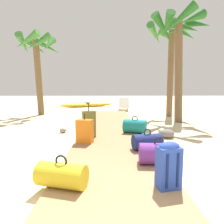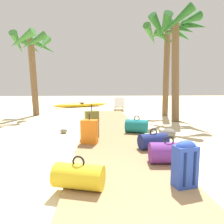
% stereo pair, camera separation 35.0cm
% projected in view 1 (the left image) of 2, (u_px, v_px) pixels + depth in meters
% --- Properties ---
extents(ground_plane, '(60.00, 60.00, 0.00)m').
position_uv_depth(ground_plane, '(111.00, 139.00, 5.13)').
color(ground_plane, beige).
extents(boardwalk, '(1.75, 9.58, 0.08)m').
position_uv_depth(boardwalk, '(111.00, 130.00, 6.08)').
color(boardwalk, '#9E7A51').
rests_on(boardwalk, ground).
extents(backpack_blue, '(0.32, 0.25, 0.61)m').
position_uv_depth(backpack_blue, '(169.00, 164.00, 2.42)').
color(backpack_blue, '#2847B7').
rests_on(backpack_blue, boardwalk).
extents(duffel_bag_purple, '(0.66, 0.40, 0.46)m').
position_uv_depth(duffel_bag_purple, '(159.00, 154.00, 3.22)').
color(duffel_bag_purple, '#6B2D84').
rests_on(duffel_bag_purple, boardwalk).
extents(duffel_bag_navy, '(0.64, 0.44, 0.43)m').
position_uv_depth(duffel_bag_navy, '(147.00, 142.00, 4.01)').
color(duffel_bag_navy, navy).
rests_on(duffel_bag_navy, boardwalk).
extents(suitcase_olive, '(0.38, 0.27, 0.86)m').
position_uv_depth(suitcase_olive, '(89.00, 124.00, 5.03)').
color(suitcase_olive, olive).
rests_on(suitcase_olive, boardwalk).
extents(duffel_bag_teal, '(0.71, 0.56, 0.49)m').
position_uv_depth(duffel_bag_teal, '(135.00, 126.00, 5.48)').
color(duffel_bag_teal, '#197A7F').
rests_on(duffel_bag_teal, boardwalk).
extents(suitcase_orange, '(0.41, 0.29, 0.69)m').
position_uv_depth(suitcase_orange, '(85.00, 131.00, 4.47)').
color(suitcase_orange, orange).
rests_on(suitcase_orange, boardwalk).
extents(duffel_bag_yellow, '(0.69, 0.47, 0.42)m').
position_uv_depth(duffel_bag_yellow, '(62.00, 175.00, 2.47)').
color(duffel_bag_yellow, gold).
rests_on(duffel_bag_yellow, boardwalk).
extents(palm_tree_near_right, '(2.22, 2.25, 4.40)m').
position_uv_depth(palm_tree_near_right, '(180.00, 37.00, 7.58)').
color(palm_tree_near_right, brown).
rests_on(palm_tree_near_right, ground).
extents(palm_tree_far_left, '(2.02, 2.22, 3.97)m').
position_uv_depth(palm_tree_far_left, '(38.00, 53.00, 9.33)').
color(palm_tree_far_left, brown).
rests_on(palm_tree_far_left, ground).
extents(palm_tree_far_right, '(2.24, 2.20, 4.37)m').
position_uv_depth(palm_tree_far_right, '(171.00, 44.00, 9.01)').
color(palm_tree_far_right, brown).
rests_on(palm_tree_far_right, ground).
extents(lounge_chair, '(0.70, 1.56, 0.81)m').
position_uv_depth(lounge_chair, '(124.00, 105.00, 11.80)').
color(lounge_chair, white).
rests_on(lounge_chair, ground).
extents(kayak, '(3.91, 2.27, 0.32)m').
position_uv_depth(kayak, '(87.00, 105.00, 14.12)').
color(kayak, gold).
rests_on(kayak, ground).
extents(rock_left_near, '(0.23, 0.22, 0.14)m').
position_uv_depth(rock_left_near, '(63.00, 130.00, 5.87)').
color(rock_left_near, gray).
rests_on(rock_left_near, ground).
extents(rock_right_far, '(0.48, 0.49, 0.23)m').
position_uv_depth(rock_right_far, '(167.00, 133.00, 5.28)').
color(rock_right_far, slate).
rests_on(rock_right_far, ground).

